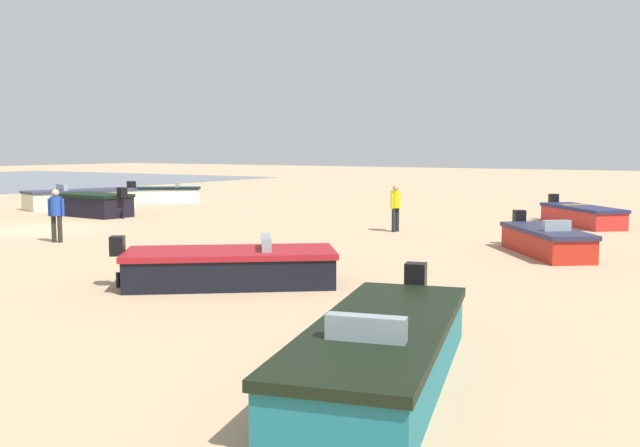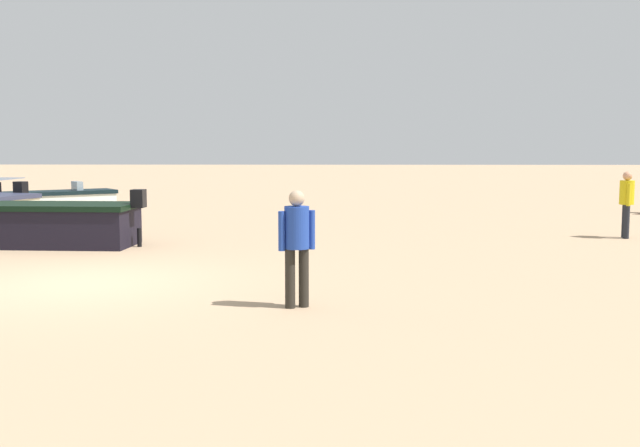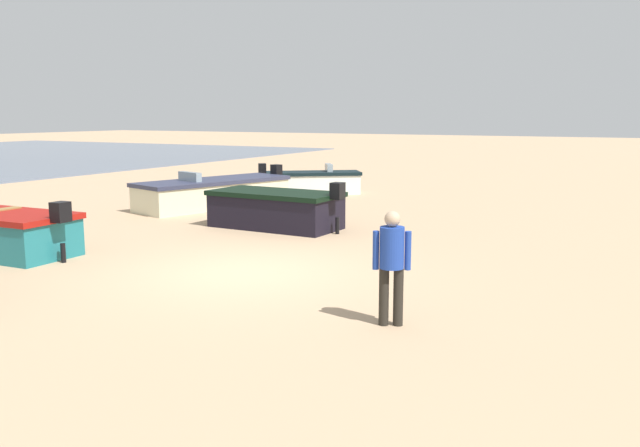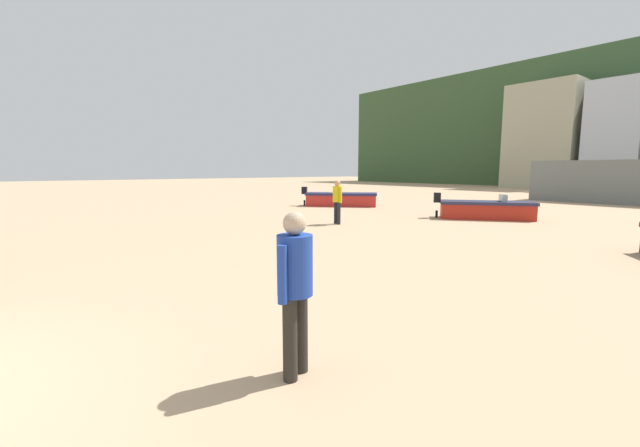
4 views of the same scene
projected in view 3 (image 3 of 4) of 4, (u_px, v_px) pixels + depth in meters
The scene contains 5 objects.
ground_plane at pixel (244, 272), 12.51m from camera, with size 160.00×160.00×0.00m, color tan.
boat_cream_2 at pixel (214, 193), 21.15m from camera, with size 5.40×3.10×1.21m.
boat_black_4 at pixel (276, 209), 17.31m from camera, with size 1.75×3.70×1.27m.
boat_white_6 at pixel (313, 182), 24.69m from camera, with size 2.99×3.51×1.14m.
beach_walker_distant at pixel (392, 259), 9.24m from camera, with size 0.45×0.52×1.62m.
Camera 3 is at (10.14, 6.93, 2.94)m, focal length 37.56 mm.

